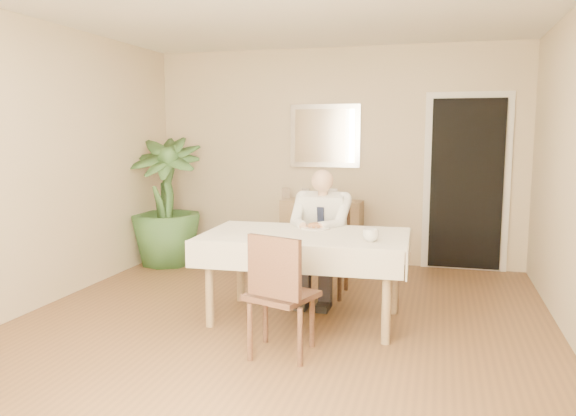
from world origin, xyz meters
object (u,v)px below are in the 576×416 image
(chair_far, at_px, (326,239))
(seated_man, at_px, (320,229))
(sideboard, at_px, (322,232))
(potted_palm, at_px, (166,202))
(chair_near, at_px, (279,289))
(coffee_mug, at_px, (371,235))
(dining_table, at_px, (305,243))

(chair_far, xyz_separation_m, seated_man, (-0.00, -0.29, 0.16))
(sideboard, height_order, potted_palm, potted_palm)
(chair_near, relative_size, potted_palm, 0.59)
(chair_far, bearing_deg, coffee_mug, -54.27)
(dining_table, bearing_deg, chair_far, 88.01)
(sideboard, bearing_deg, dining_table, -80.07)
(chair_far, bearing_deg, seated_man, -82.19)
(dining_table, height_order, potted_palm, potted_palm)
(sideboard, distance_m, potted_palm, 1.92)
(dining_table, distance_m, chair_near, 0.86)
(sideboard, relative_size, potted_palm, 0.64)
(coffee_mug, relative_size, sideboard, 0.13)
(seated_man, xyz_separation_m, sideboard, (-0.29, 1.48, -0.30))
(potted_palm, bearing_deg, coffee_mug, -33.09)
(coffee_mug, bearing_deg, dining_table, 161.63)
(chair_near, relative_size, sideboard, 0.92)
(chair_near, distance_m, coffee_mug, 0.91)
(chair_far, distance_m, potted_palm, 2.22)
(chair_near, xyz_separation_m, sideboard, (-0.30, 2.91, -0.12))
(chair_near, distance_m, potted_palm, 3.20)
(potted_palm, bearing_deg, chair_near, -48.59)
(chair_far, bearing_deg, potted_palm, 170.24)
(seated_man, relative_size, coffee_mug, 10.08)
(chair_far, xyz_separation_m, coffee_mug, (0.57, -1.08, 0.27))
(chair_near, relative_size, seated_man, 0.72)
(chair_far, xyz_separation_m, potted_palm, (-2.10, 0.67, 0.23))
(coffee_mug, bearing_deg, sideboard, 110.85)
(dining_table, xyz_separation_m, chair_near, (0.01, -0.84, -0.16))
(dining_table, height_order, seated_man, seated_man)
(sideboard, bearing_deg, seated_man, -76.93)
(dining_table, height_order, coffee_mug, coffee_mug)
(chair_far, relative_size, potted_palm, 0.62)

